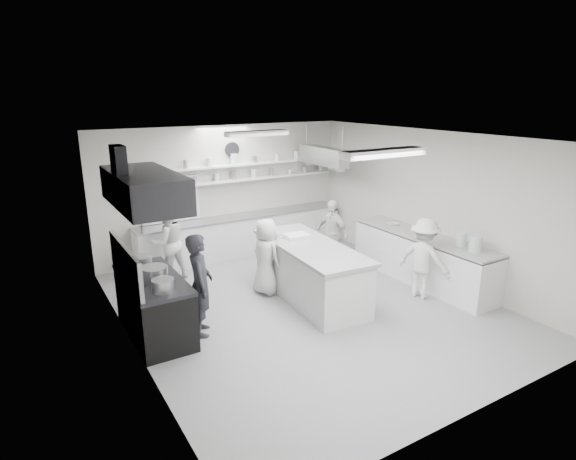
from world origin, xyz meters
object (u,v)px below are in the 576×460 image
stove (155,308)px  cook_back (168,242)px  right_counter (422,259)px  cook_stove (200,285)px  back_counter (243,235)px  prep_island (310,273)px

stove → cook_back: bearing=67.1°
right_counter → cook_stove: bearing=176.9°
stove → back_counter: (2.90, 2.80, 0.01)m
prep_island → cook_back: bearing=135.2°
stove → back_counter: size_ratio=0.36×
right_counter → cook_stove: (-4.61, 0.25, 0.36)m
back_counter → cook_back: bearing=-161.7°
cook_stove → stove: bearing=80.5°
prep_island → cook_stove: 2.27m
stove → cook_back: 2.35m
right_counter → cook_back: size_ratio=2.09×
back_counter → prep_island: 2.90m
right_counter → prep_island: prep_island is taller
back_counter → cook_back: (-2.00, -0.66, 0.33)m
prep_island → cook_back: size_ratio=1.70×
stove → prep_island: prep_island is taller
stove → right_counter: bearing=-6.5°
cook_back → right_counter: bearing=139.9°
back_counter → prep_island: size_ratio=1.87×
cook_stove → cook_back: (0.26, 2.49, -0.04)m
back_counter → right_counter: (2.35, -3.40, 0.01)m
back_counter → cook_back: cook_back is taller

